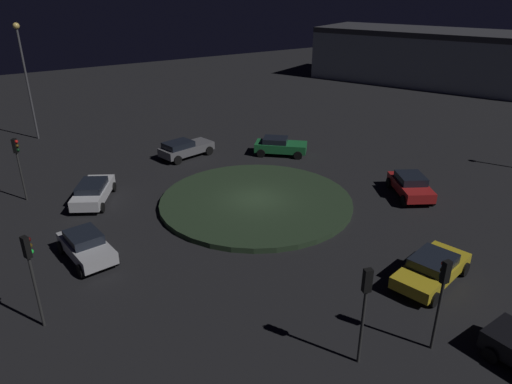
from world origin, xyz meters
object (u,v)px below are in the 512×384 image
Objects in this scene: car_green at (280,146)px; car_white at (93,191)px; traffic_light_west at (31,264)px; car_red at (411,185)px; car_yellow at (432,268)px; traffic_light_northwest at (18,157)px; streetlamp_northwest at (24,67)px; store_building at (435,57)px; car_silver at (86,246)px; traffic_light_south at (442,287)px; car_grey at (185,148)px; traffic_light_south_near at (365,297)px.

car_green is 15.32m from car_white.
car_red is at bearing -18.96° from traffic_light_west.
traffic_light_west is (-20.31, -11.86, 2.24)m from car_green.
traffic_light_northwest is at bearing -67.16° from car_yellow.
store_building is (50.70, -2.63, -2.83)m from streetlamp_northwest.
traffic_light_west is at bearing 139.59° from car_silver.
streetlamp_northwest reaches higher than traffic_light_south.
car_white is at bearing 82.57° from store_building.
car_white is 9.63m from car_grey.
streetlamp_northwest is (-9.12, 11.74, 5.58)m from car_grey.
car_green is 22.80m from streetlamp_northwest.
traffic_light_south is 0.12× the size of store_building.
car_red is at bearing -146.90° from car_yellow.
traffic_light_west reaches higher than car_white.
streetlamp_northwest is at bearing 32.01° from car_white.
streetlamp_northwest reaches higher than car_green.
traffic_light_west reaches higher than car_red.
car_red is at bearing -41.09° from traffic_light_south.
car_green is 23.13m from traffic_light_south_near.
traffic_light_south is at bearing -16.79° from car_red.
car_red is 1.07× the size of traffic_light_northwest.
car_green is 37.14m from store_building.
car_silver is 0.87× the size of car_white.
traffic_light_northwest is (-14.61, 20.16, 2.23)m from car_yellow.
traffic_light_south is at bearing -151.73° from car_silver.
store_building is at bearing 62.40° from car_green.
traffic_light_south reaches higher than car_green.
car_grey is (-9.36, 14.86, -0.00)m from car_red.
car_silver is 5.60m from traffic_light_west.
car_yellow is at bearing -118.06° from car_white.
car_silver is at bearing 39.73° from traffic_light_south.
car_red is 1.08× the size of car_silver.
car_yellow is at bearing -45.91° from traffic_light_south.
streetlamp_northwest is 0.30× the size of store_building.
store_building reaches higher than car_white.
store_building reaches higher than traffic_light_south_near.
car_white is 0.14× the size of store_building.
car_silver is (-20.01, 3.65, -0.02)m from car_red.
traffic_light_south is at bearing -130.28° from car_white.
traffic_light_west reaches higher than traffic_light_south_near.
store_building reaches higher than traffic_light_south.
streetlamp_northwest reaches higher than car_red.
car_red is at bearing -34.83° from car_green.
traffic_light_northwest reaches higher than car_silver.
store_building is (55.10, 24.58, 0.53)m from traffic_light_west.
car_red is 0.45× the size of streetlamp_northwest.
traffic_light_south_near is (-2.89, 1.01, 0.09)m from traffic_light_south.
store_building reaches higher than car_yellow.
car_silver is at bearing 88.58° from store_building.
store_building is at bearing 3.56° from traffic_light_west.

